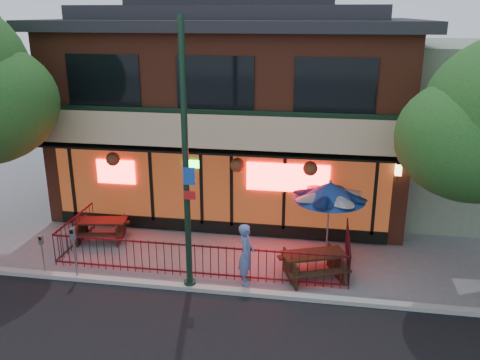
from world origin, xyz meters
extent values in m
plane|color=gray|center=(0.00, 0.00, 0.00)|extent=(80.00, 80.00, 0.00)
cube|color=#999993|center=(0.00, -0.50, 0.06)|extent=(80.00, 0.25, 0.12)
cube|color=brown|center=(0.00, 7.20, 3.25)|extent=(12.00, 8.00, 6.50)
cube|color=#59230F|center=(0.00, 3.18, 1.65)|extent=(11.00, 0.06, 2.60)
cube|color=#FF0C0C|center=(2.30, 3.10, 2.10)|extent=(2.60, 0.04, 0.90)
cube|color=#FF0C0C|center=(-3.40, 3.10, 2.00)|extent=(1.30, 0.04, 0.80)
cube|color=tan|center=(0.00, 2.70, 3.55)|extent=(12.20, 1.33, 1.26)
cube|color=black|center=(-3.60, 3.18, 5.00)|extent=(2.40, 0.06, 1.60)
cube|color=black|center=(0.00, 3.18, 5.00)|extent=(2.40, 0.06, 1.60)
cube|color=black|center=(3.60, 3.18, 5.00)|extent=(2.40, 0.06, 1.60)
cube|color=black|center=(0.00, 3.15, 0.25)|extent=(11.00, 0.12, 0.40)
cube|color=#FFC672|center=(5.60, 3.02, 2.55)|extent=(0.18, 0.18, 0.32)
cube|color=gray|center=(9.00, 7.70, 3.00)|extent=(6.00, 7.00, 6.00)
cube|color=#470F17|center=(0.00, 0.20, 0.95)|extent=(8.40, 0.04, 0.04)
cube|color=#470F17|center=(0.00, 0.20, 0.12)|extent=(8.40, 0.04, 0.04)
cube|color=#470F17|center=(-4.20, 1.50, 0.95)|extent=(0.04, 2.60, 0.04)
cube|color=#470F17|center=(4.20, 1.50, 0.95)|extent=(0.04, 2.60, 0.04)
cylinder|color=#470F17|center=(0.00, 0.20, 0.50)|extent=(0.02, 0.02, 1.00)
cylinder|color=#142F20|center=(0.00, -0.40, 3.50)|extent=(0.16, 0.16, 7.00)
cylinder|color=#142F20|center=(0.00, -0.40, 0.10)|extent=(0.32, 0.32, 0.20)
cube|color=#194CB2|center=(0.12, -0.55, 3.20)|extent=(0.30, 0.02, 0.45)
cube|color=red|center=(0.12, -0.55, 2.70)|extent=(0.30, 0.02, 0.22)
cube|color=#351A13|center=(-4.22, 1.95, 0.33)|extent=(0.24, 1.17, 0.67)
cube|color=#351A13|center=(-2.98, 2.16, 0.33)|extent=(0.24, 1.17, 0.67)
cube|color=#351A13|center=(-3.60, 2.06, 0.67)|extent=(1.71, 0.93, 0.05)
cube|color=#351A13|center=(-3.52, 1.57, 0.40)|extent=(1.64, 0.51, 0.05)
cube|color=#351A13|center=(-3.68, 2.55, 0.40)|extent=(1.64, 0.51, 0.05)
cube|color=#332011|center=(2.62, 0.46, 0.35)|extent=(0.50, 1.18, 0.71)
cube|color=#332011|center=(3.87, 0.94, 0.35)|extent=(0.50, 1.18, 0.71)
cube|color=#332011|center=(3.24, 0.70, 0.71)|extent=(1.87, 1.29, 0.06)
cube|color=#332011|center=(3.43, 0.21, 0.42)|extent=(1.70, 0.87, 0.05)
cube|color=#332011|center=(3.05, 1.19, 0.42)|extent=(1.70, 0.87, 0.05)
cylinder|color=gray|center=(3.60, 2.17, 1.10)|extent=(0.05, 0.05, 2.21)
cone|color=navy|center=(3.60, 2.17, 2.06)|extent=(2.11, 2.11, 0.55)
sphere|color=gray|center=(3.60, 2.17, 2.36)|extent=(0.10, 0.10, 0.10)
imported|color=#5671AC|center=(1.45, 0.10, 0.86)|extent=(0.46, 0.66, 1.73)
cylinder|color=#979B9F|center=(-3.19, -0.48, 0.62)|extent=(0.06, 0.06, 1.25)
cube|color=#979B9F|center=(-3.19, -0.48, 1.38)|extent=(0.16, 0.14, 0.32)
cube|color=black|center=(-3.19, -0.54, 1.45)|extent=(0.09, 0.03, 0.11)
cylinder|color=gray|center=(-4.20, -0.40, 0.49)|extent=(0.04, 0.04, 0.97)
cube|color=gray|center=(-4.20, -0.40, 1.08)|extent=(0.11, 0.09, 0.25)
cube|color=black|center=(-4.20, -0.45, 1.13)|extent=(0.07, 0.01, 0.09)
camera|label=1|loc=(3.31, -12.06, 7.04)|focal=38.00mm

